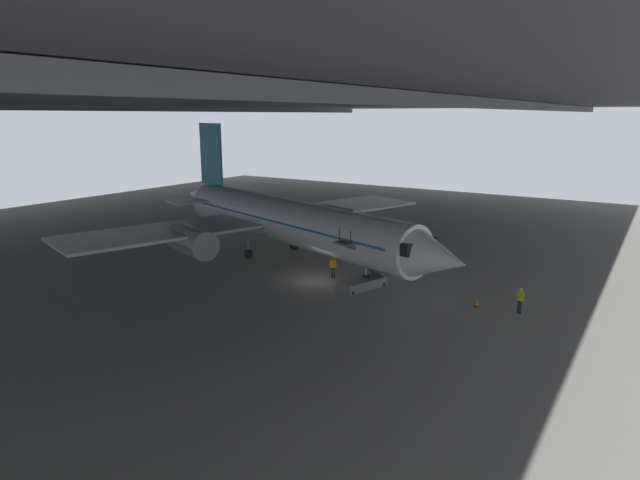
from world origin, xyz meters
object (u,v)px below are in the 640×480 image
(crew_worker_near_nose, at_px, (520,299))
(crew_worker_by_stairs, at_px, (333,266))
(airplane_main, at_px, (285,221))
(boarding_stairs, at_px, (362,279))
(traffic_cone_orange, at_px, (477,302))

(crew_worker_near_nose, bearing_deg, crew_worker_by_stairs, 89.38)
(crew_worker_near_nose, bearing_deg, airplane_main, 82.13)
(boarding_stairs, xyz_separation_m, crew_worker_by_stairs, (1.08, 3.13, 0.27))
(crew_worker_near_nose, xyz_separation_m, traffic_cone_orange, (-0.15, 2.73, -0.72))
(crew_worker_by_stairs, bearing_deg, airplane_main, 67.64)
(crew_worker_by_stairs, xyz_separation_m, traffic_cone_orange, (-0.30, -11.57, -0.72))
(airplane_main, xyz_separation_m, crew_worker_near_nose, (-2.90, -20.97, -2.50))
(airplane_main, relative_size, boarding_stairs, 7.83)
(airplane_main, relative_size, crew_worker_by_stairs, 21.15)
(traffic_cone_orange, bearing_deg, boarding_stairs, 95.24)
(traffic_cone_orange, bearing_deg, crew_worker_by_stairs, 88.50)
(crew_worker_near_nose, relative_size, traffic_cone_orange, 2.93)
(boarding_stairs, bearing_deg, traffic_cone_orange, -84.76)
(airplane_main, bearing_deg, crew_worker_near_nose, -97.87)
(boarding_stairs, relative_size, crew_worker_by_stairs, 2.70)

